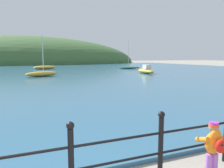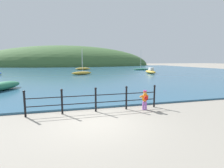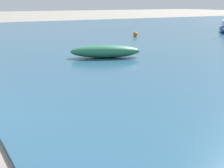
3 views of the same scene
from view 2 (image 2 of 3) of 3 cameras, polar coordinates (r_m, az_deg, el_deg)
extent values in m
plane|color=gray|center=(7.30, -5.25, -12.40)|extent=(200.00, 200.00, 0.00)
cube|color=#2D5B7A|center=(38.85, -13.42, 4.07)|extent=(80.00, 60.00, 0.10)
ellipsoid|color=#3D6033|center=(78.09, -14.33, 5.84)|extent=(72.36, 39.80, 16.81)
cylinder|color=black|center=(8.67, -26.60, -6.14)|extent=(0.09, 0.09, 1.10)
sphere|color=black|center=(8.55, -26.84, -2.25)|extent=(0.12, 0.12, 0.12)
cylinder|color=black|center=(8.49, -16.00, -5.89)|extent=(0.09, 0.09, 1.10)
sphere|color=black|center=(8.37, -16.16, -1.91)|extent=(0.12, 0.12, 0.12)
cylinder|color=black|center=(8.60, -5.34, -5.43)|extent=(0.09, 0.09, 1.10)
sphere|color=black|center=(8.48, -5.39, -1.49)|extent=(0.12, 0.12, 0.12)
cylinder|color=black|center=(9.00, 4.70, -4.82)|extent=(0.09, 0.09, 1.10)
sphere|color=black|center=(8.88, 4.74, -1.06)|extent=(0.12, 0.12, 0.12)
cylinder|color=black|center=(9.64, 13.63, -4.16)|extent=(0.09, 0.09, 1.10)
sphere|color=black|center=(9.53, 13.75, -0.64)|extent=(0.12, 0.12, 0.12)
cylinder|color=black|center=(8.54, -5.36, -3.66)|extent=(6.34, 0.04, 0.04)
cylinder|color=black|center=(8.62, -5.33, -6.07)|extent=(6.34, 0.04, 0.04)
cylinder|color=#AD66C6|center=(9.10, 10.20, -6.99)|extent=(0.11, 0.11, 0.42)
cylinder|color=#AD66C6|center=(9.14, 10.97, -6.93)|extent=(0.11, 0.11, 0.42)
ellipsoid|color=orange|center=(9.02, 10.65, -4.44)|extent=(0.32, 0.25, 0.40)
ellipsoid|color=orange|center=(8.93, 10.82, -3.39)|extent=(0.21, 0.14, 0.18)
cylinder|color=orange|center=(9.04, 9.58, -4.06)|extent=(0.12, 0.32, 0.19)
cylinder|color=orange|center=(9.14, 11.27, -3.98)|extent=(0.12, 0.32, 0.19)
sphere|color=#A37556|center=(8.96, 10.70, -2.60)|extent=(0.17, 0.17, 0.17)
cylinder|color=#E5511E|center=(8.96, 10.71, -2.41)|extent=(0.17, 0.17, 0.04)
cylinder|color=#B233AD|center=(8.95, 10.71, -2.16)|extent=(0.16, 0.16, 0.04)
ellipsoid|color=red|center=(8.84, 11.10, -4.58)|extent=(0.23, 0.15, 0.24)
sphere|color=black|center=(8.75, 10.95, -4.33)|extent=(0.04, 0.04, 0.04)
sphere|color=black|center=(8.81, 11.55, -4.93)|extent=(0.04, 0.04, 0.04)
ellipsoid|color=gold|center=(28.89, -9.88, 3.52)|extent=(3.49, 1.75, 0.53)
cylinder|color=beige|center=(28.87, -9.66, 7.74)|extent=(0.07, 0.07, 3.72)
ellipsoid|color=#287551|center=(16.56, -32.20, -0.56)|extent=(2.63, 3.90, 0.67)
ellipsoid|color=#287551|center=(42.24, 9.55, 4.78)|extent=(4.00, 1.33, 0.36)
cylinder|color=beige|center=(42.11, 9.37, 7.97)|extent=(0.07, 0.07, 4.33)
ellipsoid|color=gold|center=(42.44, -9.50, 4.95)|extent=(3.90, 2.19, 0.59)
cylinder|color=beige|center=(42.32, -9.81, 8.09)|extent=(0.07, 0.07, 4.07)
ellipsoid|color=gold|center=(32.14, 12.43, 3.92)|extent=(1.54, 3.94, 0.55)
cube|color=silver|center=(31.85, 12.65, 4.82)|extent=(0.74, 1.13, 0.50)
camera|label=1|loc=(5.25, -6.34, 3.66)|focal=35.00mm
camera|label=3|loc=(12.49, 36.88, 8.58)|focal=50.00mm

